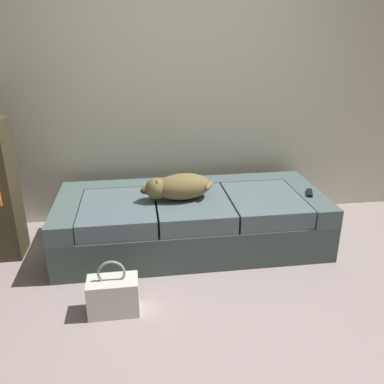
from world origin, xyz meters
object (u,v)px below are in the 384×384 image
Objects in this scene: tv_remote at (309,193)px; handbag at (113,295)px; couch at (191,220)px; dog_tan at (178,187)px.

handbag is at bearing -134.56° from tv_remote.
couch is 1.00m from tv_remote.
dog_tan is 1.60× the size of handbag.
handbag is at bearing -126.92° from couch.
couch is at bearing 28.20° from dog_tan.
dog_tan reaches higher than tv_remote.
couch is 1.03m from handbag.
dog_tan reaches higher than couch.
handbag is (-1.59, -0.71, -0.33)m from tv_remote.
couch reaches higher than handbag.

